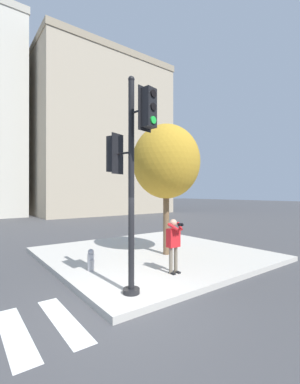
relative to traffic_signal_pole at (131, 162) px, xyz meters
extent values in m
plane|color=#424244|center=(-0.42, -0.28, -3.36)|extent=(160.00, 160.00, 0.00)
cube|color=#BCB7AD|center=(3.08, 3.22, -3.27)|extent=(8.00, 8.00, 0.17)
cube|color=silver|center=(-1.62, 0.04, -3.35)|extent=(0.43, 2.39, 0.01)
cube|color=silver|center=(-2.51, 0.04, -3.35)|extent=(0.43, 2.39, 0.01)
cylinder|color=black|center=(0.02, 0.01, -3.13)|extent=(0.41, 0.41, 0.12)
cylinder|color=black|center=(0.02, 0.01, -0.54)|extent=(0.15, 0.15, 5.05)
sphere|color=black|center=(0.02, 0.01, 2.03)|extent=(0.16, 0.16, 0.16)
cylinder|color=black|center=(-0.07, 0.25, 0.25)|extent=(0.17, 0.37, 0.05)
cube|color=black|center=(-0.17, 0.54, 0.25)|extent=(0.36, 0.33, 0.90)
cube|color=black|center=(-0.13, 0.42, 0.25)|extent=(0.40, 0.16, 1.02)
cylinder|color=black|center=(-0.22, 0.67, 0.55)|extent=(0.17, 0.08, 0.17)
cylinder|color=black|center=(-0.22, 0.67, 0.25)|extent=(0.17, 0.08, 0.17)
cylinder|color=green|center=(-0.22, 0.67, -0.05)|extent=(0.17, 0.08, 0.17)
cylinder|color=black|center=(0.07, -0.25, 1.20)|extent=(0.13, 0.38, 0.05)
cube|color=black|center=(0.14, -0.55, 1.20)|extent=(0.34, 0.30, 0.90)
cube|color=black|center=(0.11, -0.42, 1.20)|extent=(0.42, 0.11, 1.02)
cylinder|color=black|center=(0.17, -0.69, 1.50)|extent=(0.17, 0.06, 0.17)
cylinder|color=black|center=(0.17, -0.69, 1.20)|extent=(0.17, 0.06, 0.17)
cylinder|color=green|center=(0.17, -0.69, 0.90)|extent=(0.17, 0.06, 0.17)
cube|color=black|center=(1.81, 0.52, -3.16)|extent=(0.09, 0.24, 0.05)
cube|color=black|center=(2.01, 0.52, -3.16)|extent=(0.09, 0.24, 0.05)
cylinder|color=#6B6051|center=(1.81, 0.58, -2.79)|extent=(0.11, 0.11, 0.79)
cylinder|color=#6B6051|center=(2.01, 0.58, -2.79)|extent=(0.11, 0.11, 0.79)
cube|color=red|center=(1.91, 0.58, -2.11)|extent=(0.40, 0.22, 0.56)
sphere|color=tan|center=(1.91, 0.58, -1.66)|extent=(0.23, 0.23, 0.23)
cube|color=black|center=(1.91, 0.27, -1.68)|extent=(0.12, 0.10, 0.09)
cylinder|color=black|center=(1.91, 0.20, -1.68)|extent=(0.06, 0.08, 0.06)
cylinder|color=red|center=(1.77, 0.44, -1.76)|extent=(0.23, 0.35, 0.23)
cylinder|color=red|center=(2.04, 0.44, -1.76)|extent=(0.23, 0.35, 0.23)
cylinder|color=brown|center=(3.27, 2.52, -1.81)|extent=(0.24, 0.24, 2.75)
ellipsoid|color=#BC8E28|center=(3.27, 2.52, 0.50)|extent=(2.68, 2.68, 2.95)
cylinder|color=#99999E|center=(-0.01, 2.32, -2.93)|extent=(0.21, 0.21, 0.52)
sphere|color=#99999E|center=(-0.01, 2.32, -2.60)|extent=(0.19, 0.19, 0.19)
cylinder|color=#99999E|center=(-0.01, 2.18, -2.87)|extent=(0.09, 0.06, 0.09)
cube|color=tan|center=(11.55, 26.74, 6.07)|extent=(16.36, 12.72, 18.85)
cube|color=gray|center=(11.55, 26.74, 15.89)|extent=(16.56, 12.92, 0.80)
camera|label=1|loc=(-3.35, -5.26, -0.74)|focal=24.00mm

